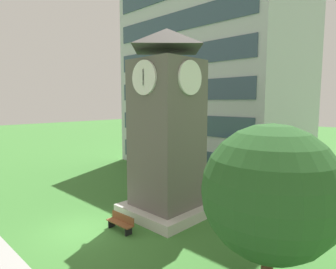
% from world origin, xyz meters
% --- Properties ---
extents(ground_plane, '(160.00, 160.00, 0.00)m').
position_xyz_m(ground_plane, '(0.00, 0.00, 0.00)').
color(ground_plane, '#3D7A33').
extents(office_building, '(17.83, 13.41, 19.20)m').
position_xyz_m(office_building, '(-4.96, 19.91, 9.60)').
color(office_building, '#B7BCC6').
rests_on(office_building, ground).
extents(clock_tower, '(4.67, 4.67, 11.17)m').
position_xyz_m(clock_tower, '(1.74, 4.96, 5.02)').
color(clock_tower, '#605B56').
rests_on(clock_tower, ground).
extents(park_bench, '(1.81, 0.54, 0.88)m').
position_xyz_m(park_bench, '(1.63, 1.51, 0.46)').
color(park_bench, brown).
rests_on(park_bench, ground).
extents(tree_near_tower, '(4.74, 4.74, 6.21)m').
position_xyz_m(tree_near_tower, '(9.59, 1.97, 3.83)').
color(tree_near_tower, '#513823').
rests_on(tree_near_tower, ground).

